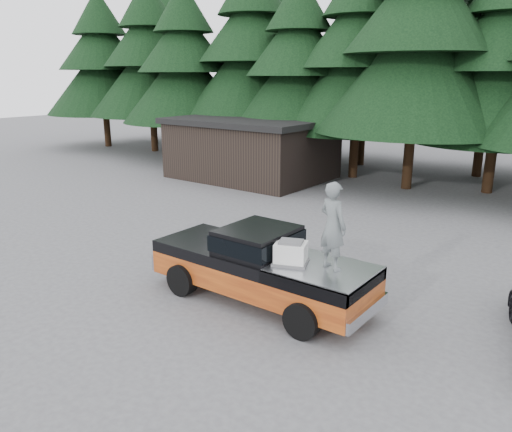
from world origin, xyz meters
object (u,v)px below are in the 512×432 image
Objects in this scene: air_compressor at (291,254)px; utility_building at (252,148)px; pickup_truck at (261,276)px; man_on_bed at (333,226)px.

air_compressor is 16.78m from utility_building.
air_compressor reaches higher than pickup_truck.
man_on_bed is 17.17m from utility_building.
utility_building is (-11.87, 12.38, -0.67)m from man_on_bed.
air_compressor is (1.04, -0.23, 0.91)m from pickup_truck.
air_compressor is at bearing -49.16° from utility_building.
pickup_truck is 15.97m from utility_building.
man_on_bed reaches higher than utility_building.
air_compressor is at bearing -12.70° from pickup_truck.
utility_building is at bearing 109.36° from air_compressor.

